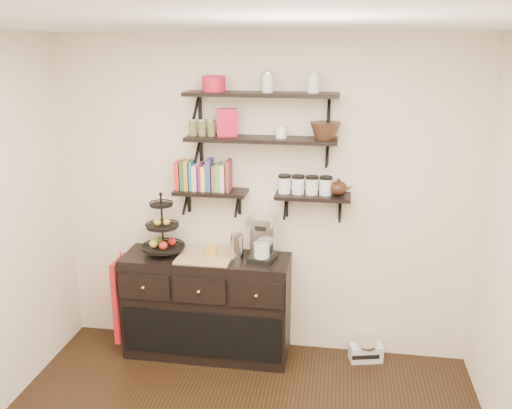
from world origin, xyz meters
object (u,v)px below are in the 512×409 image
at_px(sideboard, 207,305).
at_px(coffee_maker, 263,239).
at_px(fruit_stand, 163,234).
at_px(radio, 366,352).

xyz_separation_m(sideboard, coffee_maker, (0.48, 0.03, 0.63)).
bearing_deg(sideboard, fruit_stand, 179.40).
distance_m(fruit_stand, coffee_maker, 0.84).
xyz_separation_m(fruit_stand, coffee_maker, (0.84, 0.02, 0.00)).
bearing_deg(sideboard, coffee_maker, 3.08).
xyz_separation_m(fruit_stand, radio, (1.72, 0.08, -1.00)).
distance_m(sideboard, fruit_stand, 0.72).
bearing_deg(radio, fruit_stand, 169.01).
relative_size(fruit_stand, coffee_maker, 1.38).
height_order(sideboard, fruit_stand, fruit_stand).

